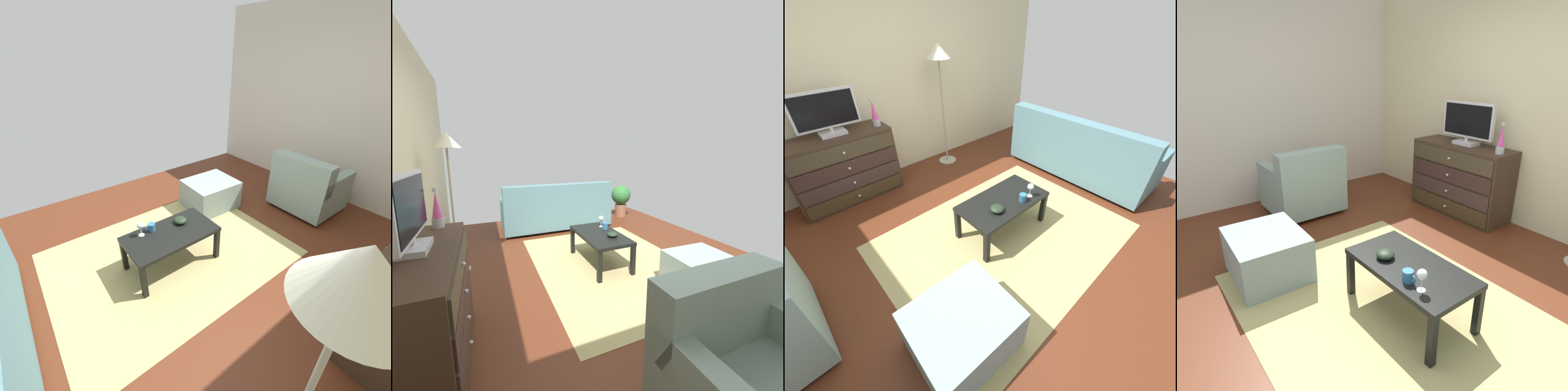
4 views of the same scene
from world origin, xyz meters
The scene contains 14 objects.
ground_plane centered at (0.00, 0.00, -0.03)m, with size 5.83×4.51×0.05m, color #552715.
area_rug centered at (0.20, -0.20, 0.00)m, with size 2.60×1.90×0.01m, color tan.
dresser centered at (-0.75, 1.70, 0.43)m, with size 1.23×0.49×0.87m.
tv centered at (-0.74, 1.73, 1.13)m, with size 0.69×0.18×0.49m.
lava_lamp centered at (-0.24, 1.66, 1.01)m, with size 0.09×0.09×0.33m.
coffee_table centered at (0.26, -0.07, 0.36)m, with size 0.96×0.51×0.42m.
wine_glass centered at (0.52, -0.22, 0.53)m, with size 0.07×0.07×0.16m.
mug centered at (0.40, -0.23, 0.46)m, with size 0.11×0.08×0.08m.
bowl_decorative centered at (0.08, -0.16, 0.45)m, with size 0.14×0.14×0.06m, color black.
couch_large centered at (1.99, 0.01, 0.34)m, with size 0.85×2.03×0.90m.
armchair centered at (-1.91, 0.15, 0.35)m, with size 0.80×0.83×0.85m.
ottoman centered at (-0.84, -0.74, 0.21)m, with size 0.70×0.60×0.41m, color gray.
standing_lamp centered at (0.76, 1.65, 1.46)m, with size 0.32×0.32×1.70m.
potted_plant centered at (2.26, -1.60, 0.43)m, with size 0.44×0.44×0.72m.
Camera 2 is at (-2.49, 1.30, 1.48)m, focal length 22.36 mm.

